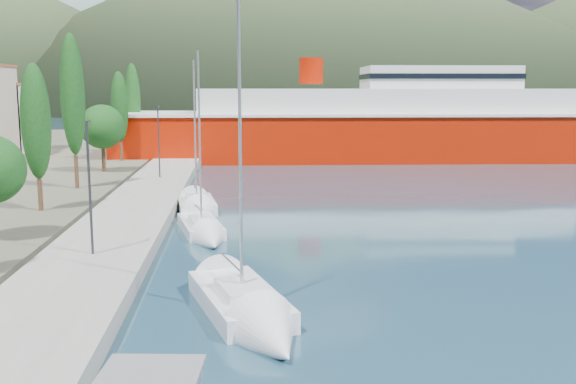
{
  "coord_description": "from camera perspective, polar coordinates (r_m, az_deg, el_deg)",
  "views": [
    {
      "loc": [
        -2.33,
        -15.48,
        8.23
      ],
      "look_at": [
        0.0,
        14.0,
        3.5
      ],
      "focal_mm": 40.0,
      "sensor_mm": 36.0,
      "label": 1
    }
  ],
  "objects": [
    {
      "name": "hills_far",
      "position": [
        653.35,
        8.25,
        15.07
      ],
      "size": [
        1480.0,
        900.0,
        180.0
      ],
      "color": "slate",
      "rests_on": "ground"
    },
    {
      "name": "hills_near",
      "position": [
        402.84,
        10.28,
        14.78
      ],
      "size": [
        1010.0,
        520.0,
        115.0
      ],
      "color": "#394B2B",
      "rests_on": "ground"
    },
    {
      "name": "sailboat_mid",
      "position": [
        36.14,
        -7.32,
        -3.7
      ],
      "size": [
        3.58,
        8.02,
        11.18
      ],
      "color": "silver",
      "rests_on": "ground"
    },
    {
      "name": "tree_row",
      "position": [
        49.87,
        -19.01,
        5.94
      ],
      "size": [
        4.06,
        64.0,
        11.75
      ],
      "color": "#47301E",
      "rests_on": "land_strip"
    },
    {
      "name": "sailboat_far",
      "position": [
        43.01,
        -7.97,
        -1.61
      ],
      "size": [
        3.42,
        7.82,
        11.12
      ],
      "color": "silver",
      "rests_on": "ground"
    },
    {
      "name": "lamp_posts",
      "position": [
        31.34,
        -16.77,
        1.09
      ],
      "size": [
        0.15,
        48.97,
        6.06
      ],
      "color": "#2D2D33",
      "rests_on": "quay"
    },
    {
      "name": "quay",
      "position": [
        42.74,
        -13.42,
        -1.72
      ],
      "size": [
        5.0,
        88.0,
        0.8
      ],
      "primitive_type": "cube",
      "color": "gray",
      "rests_on": "ground"
    },
    {
      "name": "sailboat_near",
      "position": [
        22.69,
        -2.91,
        -11.3
      ],
      "size": [
        4.8,
        9.0,
        12.4
      ],
      "color": "silver",
      "rests_on": "ground"
    },
    {
      "name": "ferry",
      "position": [
        77.99,
        8.66,
        5.74
      ],
      "size": [
        63.69,
        15.9,
        12.55
      ],
      "color": "#A81602",
      "rests_on": "ground"
    },
    {
      "name": "ground",
      "position": [
        135.75,
        -3.54,
        5.59
      ],
      "size": [
        1400.0,
        1400.0,
        0.0
      ],
      "primitive_type": "plane",
      "color": "#204253"
    }
  ]
}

